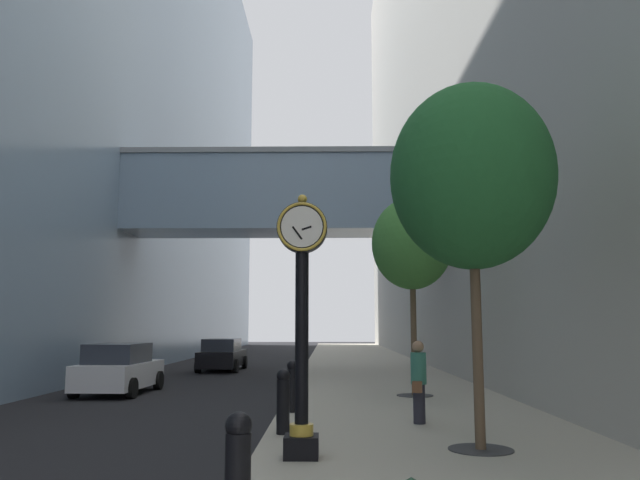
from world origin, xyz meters
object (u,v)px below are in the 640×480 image
Objects in this scene: street_tree_near at (472,177)px; car_white_mid at (119,369)px; bollard_nearest at (238,473)px; bollard_fourth at (292,385)px; pedestrian_walking at (419,379)px; street_clock at (302,310)px; bollard_third at (283,400)px; car_black_near at (222,355)px; street_tree_mid_near at (412,244)px.

car_white_mid is (-9.51, 9.90, -4.09)m from street_tree_near.
bollard_fourth is at bearing 90.00° from bollard_nearest.
pedestrian_walking reaches higher than bollard_nearest.
bollard_third is at bearing 101.65° from street_clock.
pedestrian_walking is (2.85, 7.48, 0.28)m from bollard_nearest.
pedestrian_walking is 0.38× the size of car_black_near.
bollard_nearest is 0.30× the size of car_white_mid.
bollard_nearest is 15.74m from car_white_mid.
bollard_fourth is 0.27× the size of car_black_near.
bollard_third and bollard_fourth have the same top height.
car_white_mid is (-8.88, 7.05, -0.28)m from pedestrian_walking.
bollard_fourth is 0.30× the size of car_white_mid.
pedestrian_walking is at bearing 56.00° from street_clock.
street_tree_mid_near reaches higher than bollard_third.
bollard_fourth is at bearing -74.50° from car_black_near.
street_clock reaches higher than bollard_nearest.
street_tree_near is at bearing 53.10° from bollard_nearest.
street_tree_near reaches higher than bollard_nearest.
street_tree_mid_near is (3.48, 3.64, 3.94)m from bollard_fourth.
bollard_fourth is at bearing 127.09° from street_tree_near.
street_tree_mid_near is 1.30× the size of car_black_near.
street_clock is 3.91m from street_tree_near.
street_tree_near is at bearing -46.16° from car_white_mid.
street_tree_mid_near is at bearing 46.32° from bollard_fourth.
bollard_nearest is 1.00× the size of bollard_fourth.
car_white_mid reaches higher than bollard_fourth.
street_clock is 3.44× the size of bollard_nearest.
car_white_mid is at bearing 138.68° from bollard_fourth.
street_clock reaches higher than car_black_near.
bollard_nearest is 7.09m from street_tree_near.
street_clock is 3.44× the size of bollard_third.
pedestrian_walking is at bearing -38.46° from car_white_mid.
car_white_mid is at bearing 141.54° from pedestrian_walking.
pedestrian_walking is (2.85, -1.75, 0.28)m from bollard_fourth.
pedestrian_walking is (2.85, 1.33, 0.28)m from bollard_third.
bollard_nearest is 8.01m from pedestrian_walking.
pedestrian_walking reaches higher than bollard_third.
bollard_third is 8.53m from street_tree_mid_near.
pedestrian_walking is at bearing 69.17° from bollard_nearest.
bollard_nearest is at bearing -105.12° from street_tree_mid_near.
pedestrian_walking is at bearing -31.58° from bollard_fourth.
bollard_fourth is 16.50m from car_black_near.
bollard_third is 0.27× the size of car_black_near.
street_clock is at bearing -85.07° from bollard_fourth.
street_tree_mid_near is at bearing 74.88° from bollard_nearest.
car_white_mid is at bearing 125.75° from bollard_third.
street_tree_mid_near is 6.54m from pedestrian_walking.
car_white_mid is (-1.63, -10.59, 0.02)m from car_black_near.
street_clock reaches higher than bollard_fourth.
street_tree_mid_near is at bearing -9.92° from car_white_mid.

